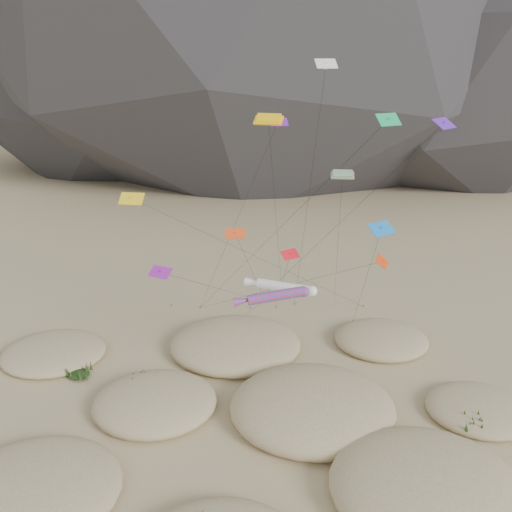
% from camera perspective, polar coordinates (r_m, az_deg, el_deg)
% --- Properties ---
extents(ground, '(500.00, 500.00, 0.00)m').
position_cam_1_polar(ground, '(45.19, 1.16, -20.53)').
color(ground, '#CCB789').
rests_on(ground, ground).
extents(dunes, '(52.79, 37.24, 4.07)m').
position_cam_1_polar(dunes, '(46.69, 0.86, -17.70)').
color(dunes, '#CCB789').
rests_on(dunes, ground).
extents(dune_grass, '(42.03, 27.07, 1.61)m').
position_cam_1_polar(dune_grass, '(46.75, -0.71, -17.47)').
color(dune_grass, black).
rests_on(dune_grass, ground).
extents(kite_stakes, '(25.28, 5.50, 0.30)m').
position_cam_1_polar(kite_stakes, '(65.30, 1.75, -5.87)').
color(kite_stakes, '#3F2D1E').
rests_on(kite_stakes, ground).
extents(rainbow_tube_kite, '(7.97, 20.28, 11.30)m').
position_cam_1_polar(rainbow_tube_kite, '(44.80, 2.01, -4.61)').
color(rainbow_tube_kite, red).
rests_on(rainbow_tube_kite, ground).
extents(white_tube_kite, '(7.70, 13.46, 10.52)m').
position_cam_1_polar(white_tube_kite, '(48.42, 2.94, -3.51)').
color(white_tube_kite, white).
rests_on(white_tube_kite, ground).
extents(orange_parafoil, '(4.15, 18.61, 25.89)m').
position_cam_1_polar(orange_parafoil, '(45.17, 1.47, 14.95)').
color(orange_parafoil, yellow).
rests_on(orange_parafoil, ground).
extents(multi_parafoil, '(3.09, 10.71, 20.13)m').
position_cam_1_polar(multi_parafoil, '(50.62, 9.85, 8.93)').
color(multi_parafoil, '#FD5E1A').
rests_on(multi_parafoil, ground).
extents(delta_kites, '(30.79, 21.41, 30.27)m').
position_cam_1_polar(delta_kites, '(46.66, 4.90, 6.91)').
color(delta_kites, blue).
rests_on(delta_kites, ground).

